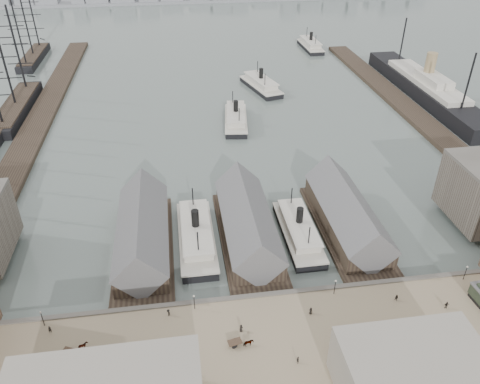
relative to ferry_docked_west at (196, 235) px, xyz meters
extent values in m
plane|color=#56635E|center=(13.00, -17.27, -2.45)|extent=(900.00, 900.00, 0.00)
cube|color=gray|center=(13.00, -37.27, -1.45)|extent=(180.00, 30.00, 2.00)
cube|color=#59544C|center=(13.00, -22.47, -1.30)|extent=(180.00, 1.20, 2.30)
cube|color=#2D231C|center=(-55.00, 82.73, -1.65)|extent=(10.00, 220.00, 1.60)
cube|color=#2D231C|center=(91.00, 72.73, -1.65)|extent=(10.00, 180.00, 1.60)
cube|color=#2D231C|center=(-13.00, -1.27, -1.85)|extent=(14.00, 42.00, 1.20)
cube|color=#2D231C|center=(-13.00, -0.27, 1.25)|extent=(12.00, 36.00, 5.00)
cube|color=#59595B|center=(-13.00, -0.27, 3.85)|extent=(12.60, 37.00, 12.60)
cube|color=#2D231C|center=(13.00, -1.27, -1.85)|extent=(14.00, 42.00, 1.20)
cube|color=#2D231C|center=(13.00, -0.27, 1.25)|extent=(12.00, 36.00, 5.00)
cube|color=#59595B|center=(13.00, -0.27, 3.85)|extent=(12.60, 37.00, 12.60)
cube|color=#2D231C|center=(39.00, -1.27, -1.85)|extent=(14.00, 42.00, 1.20)
cube|color=#2D231C|center=(39.00, -0.27, 1.25)|extent=(12.00, 36.00, 5.00)
cube|color=#59595B|center=(39.00, -0.27, 3.85)|extent=(12.60, 37.00, 12.60)
cube|color=gray|center=(33.00, -49.27, 4.55)|extent=(24.00, 16.00, 10.00)
cylinder|color=black|center=(-32.00, -24.27, 1.35)|extent=(0.16, 0.16, 3.60)
sphere|color=beige|center=(-32.00, -24.27, 3.25)|extent=(0.44, 0.44, 0.44)
cylinder|color=black|center=(-2.00, -24.27, 1.35)|extent=(0.16, 0.16, 3.60)
sphere|color=beige|center=(-2.00, -24.27, 3.25)|extent=(0.44, 0.44, 0.44)
cylinder|color=black|center=(28.00, -24.27, 1.35)|extent=(0.16, 0.16, 3.60)
sphere|color=beige|center=(28.00, -24.27, 3.25)|extent=(0.44, 0.44, 0.44)
cylinder|color=black|center=(58.00, -24.27, 1.35)|extent=(0.16, 0.16, 3.60)
sphere|color=beige|center=(58.00, -24.27, 3.25)|extent=(0.44, 0.44, 0.44)
cube|color=gray|center=(-110.57, 312.73, 1.16)|extent=(14.71, 14.00, 7.23)
cube|color=black|center=(0.00, 0.00, -1.51)|extent=(8.38, 29.31, 1.88)
cube|color=beige|center=(0.00, 0.00, -0.15)|extent=(8.79, 29.31, 0.52)
cube|color=beige|center=(0.00, 0.00, 1.32)|extent=(6.81, 20.94, 2.30)
cube|color=beige|center=(0.00, 0.00, 2.78)|extent=(7.33, 23.03, 0.42)
cylinder|color=black|center=(0.00, 0.00, 5.08)|extent=(1.88, 1.88, 4.71)
cylinder|color=black|center=(0.00, 9.42, 4.88)|extent=(0.31, 0.31, 6.28)
cylinder|color=black|center=(0.00, -9.42, 4.88)|extent=(0.31, 0.31, 6.28)
cube|color=black|center=(26.00, -1.58, -1.59)|extent=(7.65, 26.78, 1.72)
cube|color=beige|center=(26.00, -1.58, -0.35)|extent=(8.04, 26.78, 0.48)
cube|color=beige|center=(26.00, -1.58, 0.99)|extent=(6.22, 19.13, 2.10)
cube|color=beige|center=(26.00, -1.58, 2.33)|extent=(6.70, 21.05, 0.38)
cylinder|color=black|center=(26.00, -1.58, 4.43)|extent=(1.72, 1.72, 4.30)
cylinder|color=black|center=(26.00, 7.03, 4.24)|extent=(0.29, 0.29, 5.74)
cylinder|color=black|center=(26.00, -10.18, 4.24)|extent=(0.29, 0.29, 5.74)
cube|color=black|center=(19.99, 70.59, -1.57)|extent=(11.20, 28.24, 1.77)
cube|color=beige|center=(19.99, 70.59, -0.29)|extent=(11.59, 28.29, 0.49)
cube|color=beige|center=(19.99, 70.59, 1.08)|extent=(8.76, 20.27, 2.16)
cube|color=beige|center=(19.99, 70.59, 2.45)|extent=(9.49, 22.28, 0.39)
cylinder|color=black|center=(19.99, 70.59, 4.61)|extent=(1.77, 1.77, 4.42)
cylinder|color=black|center=(19.99, 79.42, 4.42)|extent=(0.29, 0.29, 5.89)
cylinder|color=black|center=(19.99, 61.75, 4.42)|extent=(0.29, 0.29, 5.89)
cube|color=black|center=(36.28, 105.68, -1.53)|extent=(15.37, 29.73, 1.84)
cube|color=beige|center=(36.28, 105.68, -0.21)|extent=(15.77, 29.83, 0.51)
cube|color=beige|center=(36.28, 105.68, 1.22)|extent=(11.76, 21.44, 2.25)
cube|color=beige|center=(36.28, 105.68, 2.65)|extent=(12.78, 23.55, 0.41)
cylinder|color=black|center=(36.28, 105.68, 4.90)|extent=(1.84, 1.84, 4.59)
cylinder|color=black|center=(36.28, 114.87, 4.69)|extent=(0.31, 0.31, 6.13)
cylinder|color=black|center=(36.28, 96.49, 4.69)|extent=(0.31, 0.31, 6.13)
cube|color=black|center=(76.00, 165.32, -1.56)|extent=(8.48, 27.94, 1.79)
cube|color=beige|center=(76.00, 165.32, -0.27)|extent=(8.88, 27.95, 0.50)
cube|color=beige|center=(76.00, 165.32, 1.12)|extent=(6.84, 19.97, 2.18)
cube|color=beige|center=(76.00, 165.32, 2.51)|extent=(7.37, 21.97, 0.40)
cylinder|color=black|center=(76.00, 165.32, 4.69)|extent=(1.79, 1.79, 4.47)
cylinder|color=black|center=(76.00, 174.25, 4.49)|extent=(0.30, 0.30, 5.95)
cylinder|color=black|center=(76.00, 156.39, 4.49)|extent=(0.30, 0.30, 5.95)
cube|color=black|center=(-65.82, 94.25, -0.62)|extent=(9.18, 53.05, 3.67)
cube|color=#2D231C|center=(-65.82, 94.25, 1.53)|extent=(8.67, 47.75, 0.61)
cylinder|color=black|center=(-65.82, 94.25, 17.95)|extent=(0.82, 0.82, 34.69)
cylinder|color=black|center=(-65.82, 112.82, 17.95)|extent=(0.82, 0.82, 34.69)
cube|color=black|center=(-74.35, 165.88, -0.82)|extent=(8.15, 45.27, 3.26)
cube|color=#2D231C|center=(-74.35, 165.88, 1.08)|extent=(7.70, 40.74, 0.54)
cylinder|color=black|center=(-74.35, 150.04, 15.65)|extent=(0.72, 0.72, 30.78)
cylinder|color=black|center=(-74.35, 165.88, 15.65)|extent=(0.72, 0.72, 30.78)
cylinder|color=black|center=(-74.35, 181.73, 15.65)|extent=(0.72, 0.72, 30.78)
cube|color=black|center=(105.00, 86.90, 0.54)|extent=(12.96, 94.69, 5.98)
cube|color=beige|center=(105.00, 86.90, 4.52)|extent=(10.96, 54.82, 1.99)
cube|color=beige|center=(105.00, 81.92, 7.02)|extent=(7.97, 19.93, 2.99)
cylinder|color=tan|center=(105.00, 86.90, 11.50)|extent=(4.39, 4.39, 9.97)
imported|color=black|center=(-23.45, -31.25, 0.37)|extent=(1.92, 1.84, 1.65)
cube|color=#3F2D21|center=(-25.82, -32.33, 0.45)|extent=(2.99, 2.45, 0.25)
cylinder|color=black|center=(-25.52, -32.97, 0.10)|extent=(1.03, 0.53, 1.10)
cylinder|color=black|center=(-26.11, -31.69, 0.10)|extent=(1.03, 0.53, 1.10)
imported|color=black|center=(7.51, -35.25, 0.35)|extent=(2.03, 1.23, 1.60)
cube|color=#3F2D21|center=(4.96, -34.72, 0.45)|extent=(2.85, 2.00, 0.25)
cylinder|color=black|center=(4.82, -35.40, 0.10)|extent=(1.09, 0.30, 1.10)
cylinder|color=black|center=(5.10, -34.03, 0.10)|extent=(1.09, 0.30, 1.10)
imported|color=black|center=(33.11, -40.09, 0.27)|extent=(1.45, 1.62, 1.44)
cube|color=#3F2D21|center=(30.55, -40.55, 0.45)|extent=(2.82, 1.93, 0.25)
cylinder|color=black|center=(30.67, -41.24, 0.10)|extent=(1.10, 0.27, 1.10)
cylinder|color=black|center=(30.42, -39.86, 0.10)|extent=(1.10, 0.27, 1.10)
imported|color=black|center=(-30.45, -26.29, 0.37)|extent=(0.73, 0.65, 1.65)
imported|color=black|center=(-26.21, -36.61, 0.43)|extent=(1.08, 1.00, 1.77)
imported|color=black|center=(-7.40, -25.27, 0.36)|extent=(1.08, 1.20, 1.62)
imported|color=black|center=(-3.46, -40.14, 0.46)|extent=(1.12, 0.99, 1.82)
imported|color=black|center=(6.66, -31.50, 0.41)|extent=(1.01, 0.92, 1.73)
imported|color=black|center=(15.83, -40.31, 0.34)|extent=(0.61, 0.70, 1.59)
imported|color=black|center=(40.33, -28.25, 0.35)|extent=(0.91, 0.98, 1.60)
imported|color=black|center=(50.75, -41.31, 0.38)|extent=(1.15, 1.23, 1.66)
imported|color=black|center=(49.69, -31.75, 0.45)|extent=(1.12, 0.62, 1.81)
imported|color=black|center=(21.43, -29.09, 0.37)|extent=(0.90, 0.95, 1.64)
camera|label=1|loc=(-2.77, -93.52, 72.42)|focal=35.00mm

